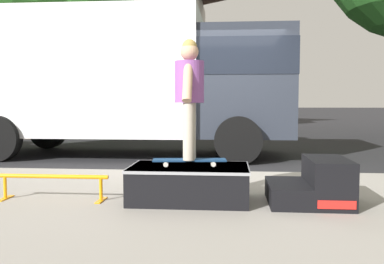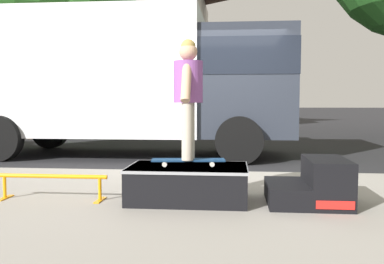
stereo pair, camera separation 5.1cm
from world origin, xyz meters
name	(u,v)px [view 1 (the left image)]	position (x,y,z in m)	size (l,w,h in m)	color
ground_plane	(216,173)	(0.00, 0.00, 0.00)	(140.00, 140.00, 0.00)	black
sidewalk_slab	(205,220)	(0.00, -3.00, 0.06)	(50.00, 5.00, 0.12)	gray
skate_box	(189,182)	(-0.20, -2.48, 0.32)	(1.26, 0.80, 0.38)	black
kicker_ramp	(315,185)	(1.11, -2.48, 0.32)	(0.81, 0.81, 0.47)	black
grind_rail	(52,181)	(-1.67, -2.57, 0.32)	(1.23, 0.28, 0.28)	orange
skateboard	(189,160)	(-0.20, -2.45, 0.55)	(0.80, 0.29, 0.07)	navy
skater_kid	(189,89)	(-0.20, -2.45, 1.31)	(0.31, 0.65, 1.27)	#B7AD99
box_truck	(130,77)	(-1.94, 2.20, 1.70)	(6.91, 2.63, 3.05)	silver
house_behind	(105,36)	(-5.64, 13.05, 4.24)	(9.54, 8.22, 8.40)	beige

